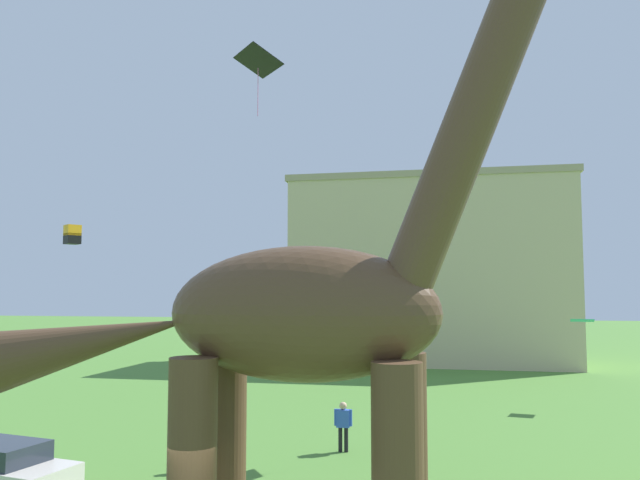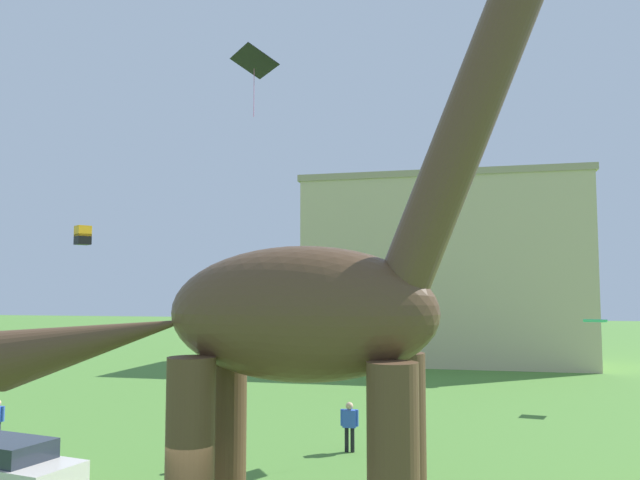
# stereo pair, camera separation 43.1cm
# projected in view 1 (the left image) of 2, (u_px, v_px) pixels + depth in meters

# --- Properties ---
(dinosaur_sculpture) EXTENTS (13.38, 2.84, 13.99)m
(dinosaur_sculpture) POSITION_uv_depth(u_px,v_px,m) (300.00, 314.00, 13.22)
(dinosaur_sculpture) COLOR #513823
(dinosaur_sculpture) RESTS_ON ground_plane
(person_photographer) EXTENTS (0.40, 0.18, 1.07)m
(person_photographer) POSITION_uv_depth(u_px,v_px,m) (190.00, 450.00, 19.49)
(person_photographer) COLOR #2D3347
(person_photographer) RESTS_ON ground_plane
(person_far_spectator) EXTENTS (0.63, 0.28, 1.69)m
(person_far_spectator) POSITION_uv_depth(u_px,v_px,m) (343.00, 422.00, 21.95)
(person_far_spectator) COLOR black
(person_far_spectator) RESTS_ON ground_plane
(kite_near_low) EXTENTS (1.51, 1.67, 1.80)m
(kite_near_low) POSITION_uv_depth(u_px,v_px,m) (377.00, 312.00, 21.48)
(kite_near_low) COLOR red
(kite_near_high) EXTENTS (1.18, 0.95, 0.16)m
(kite_near_high) POSITION_uv_depth(u_px,v_px,m) (582.00, 320.00, 30.48)
(kite_near_high) COLOR #19B2B7
(kite_mid_center) EXTENTS (1.14, 1.16, 1.27)m
(kite_mid_center) POSITION_uv_depth(u_px,v_px,m) (258.00, 61.00, 12.36)
(kite_mid_center) COLOR black
(kite_high_left) EXTENTS (0.76, 0.76, 0.78)m
(kite_high_left) POSITION_uv_depth(u_px,v_px,m) (72.00, 235.00, 25.72)
(kite_high_left) COLOR orange
(background_building_block) EXTENTS (21.60, 9.44, 14.48)m
(background_building_block) POSITION_uv_depth(u_px,v_px,m) (431.00, 270.00, 50.47)
(background_building_block) COLOR #CCB78E
(background_building_block) RESTS_ON ground_plane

